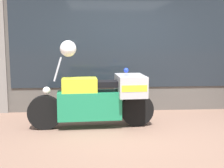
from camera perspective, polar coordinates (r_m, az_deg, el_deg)
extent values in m
plane|color=#7A5B4C|center=(5.42, 3.62, -9.28)|extent=(60.00, 60.00, 0.00)
cube|color=#56514C|center=(7.15, 1.59, 8.31)|extent=(6.48, 0.40, 3.26)
cube|color=#1E262D|center=(6.98, 4.47, 8.70)|extent=(5.53, 0.02, 2.26)
cube|color=slate|center=(7.32, 3.77, -2.38)|extent=(5.31, 0.30, 0.55)
cube|color=silver|center=(7.34, 3.70, 5.71)|extent=(5.31, 0.02, 1.54)
cube|color=beige|center=(7.20, 3.91, 11.72)|extent=(5.31, 0.30, 0.03)
cube|color=#B7B2A8|center=(7.17, -9.77, 11.95)|extent=(0.18, 0.04, 0.05)
cube|color=#195623|center=(7.21, 3.92, 12.03)|extent=(0.18, 0.04, 0.05)
cube|color=maroon|center=(7.62, 16.76, 11.51)|extent=(0.18, 0.04, 0.05)
cube|color=#2D8E42|center=(7.16, -9.46, 0.59)|extent=(0.19, 0.02, 0.27)
cube|color=white|center=(7.19, 3.87, 0.73)|extent=(0.19, 0.02, 0.27)
cube|color=yellow|center=(7.60, 16.41, 0.82)|extent=(0.19, 0.04, 0.27)
cylinder|color=black|center=(5.79, -12.17, -5.09)|extent=(0.63, 0.18, 0.62)
cylinder|color=black|center=(5.89, 4.57, -4.70)|extent=(0.63, 0.18, 0.62)
cube|color=#1E8456|center=(5.75, -4.16, -3.87)|extent=(1.18, 0.50, 0.50)
cube|color=yellow|center=(5.68, -5.99, -0.33)|extent=(0.65, 0.42, 0.28)
cube|color=black|center=(5.70, -1.57, 0.06)|extent=(0.69, 0.36, 0.10)
cube|color=#B7B7BC|center=(5.78, 3.40, -0.24)|extent=(0.54, 0.77, 0.38)
cube|color=yellow|center=(5.78, 3.40, -0.24)|extent=(0.49, 0.78, 0.11)
cube|color=#B2BCC6|center=(5.64, -9.88, 2.78)|extent=(0.17, 0.31, 0.42)
sphere|color=white|center=(5.71, -11.88, -1.19)|extent=(0.14, 0.14, 0.14)
sphere|color=blue|center=(5.73, 2.60, 2.51)|extent=(0.09, 0.09, 0.09)
sphere|color=white|center=(5.61, -8.03, 6.43)|extent=(0.29, 0.29, 0.29)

